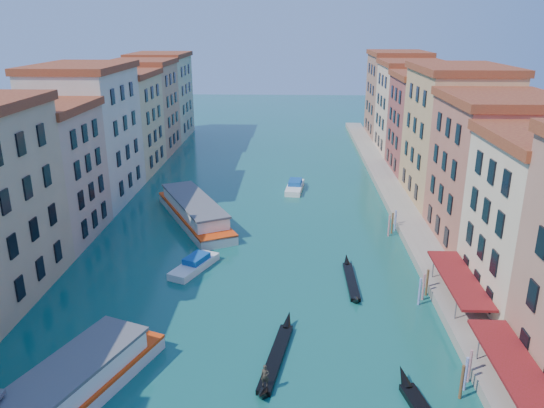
{
  "coord_description": "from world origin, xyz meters",
  "views": [
    {
      "loc": [
        5.66,
        -8.49,
        26.85
      ],
      "look_at": [
        3.44,
        47.92,
        7.41
      ],
      "focal_mm": 35.0,
      "sensor_mm": 36.0,
      "label": 1
    }
  ],
  "objects": [
    {
      "name": "mooring_poles_right",
      "position": [
        19.1,
        28.8,
        1.3
      ],
      "size": [
        1.44,
        54.24,
        3.2
      ],
      "color": "brown",
      "rests_on": "ground"
    },
    {
      "name": "gondola_fore",
      "position": [
        4.51,
        29.27,
        0.42
      ],
      "size": [
        3.15,
        12.42,
        2.49
      ],
      "rotation": [
        0.0,
        0.0,
        -0.18
      ],
      "color": "black",
      "rests_on": "ground"
    },
    {
      "name": "left_bank_palazzos",
      "position": [
        -26.0,
        64.68,
        9.71
      ],
      "size": [
        12.8,
        128.4,
        21.0
      ],
      "color": "#C1AC8D",
      "rests_on": "ground"
    },
    {
      "name": "motorboat_mid",
      "position": [
        -5.34,
        46.14,
        0.59
      ],
      "size": [
        5.03,
        7.6,
        1.51
      ],
      "rotation": [
        0.0,
        0.0,
        -0.41
      ],
      "color": "silver",
      "rests_on": "ground"
    },
    {
      "name": "vaporetto_far",
      "position": [
        -8.17,
        61.75,
        1.46
      ],
      "size": [
        14.34,
        21.64,
        3.24
      ],
      "rotation": [
        0.0,
        0.0,
        0.47
      ],
      "color": "silver",
      "rests_on": "ground"
    },
    {
      "name": "gondola_far",
      "position": [
        12.21,
        43.64,
        0.32
      ],
      "size": [
        1.12,
        11.07,
        1.57
      ],
      "rotation": [
        0.0,
        0.0,
        0.01
      ],
      "color": "black",
      "rests_on": "ground"
    },
    {
      "name": "motorboat_far",
      "position": [
        6.15,
        76.87,
        0.64
      ],
      "size": [
        3.31,
        8.1,
        1.63
      ],
      "rotation": [
        0.0,
        0.0,
        -0.11
      ],
      "color": "white",
      "rests_on": "ground"
    },
    {
      "name": "quay",
      "position": [
        22.0,
        65.0,
        0.5
      ],
      "size": [
        4.0,
        140.0,
        1.0
      ],
      "primitive_type": "cube",
      "color": "gray",
      "rests_on": "ground"
    },
    {
      "name": "right_bank_palazzos",
      "position": [
        30.0,
        65.0,
        9.75
      ],
      "size": [
        12.8,
        128.4,
        21.0
      ],
      "color": "#9B423D",
      "rests_on": "ground"
    },
    {
      "name": "vaporetto_near",
      "position": [
        -11.14,
        21.74,
        1.4
      ],
      "size": [
        11.95,
        21.15,
        3.1
      ],
      "rotation": [
        0.0,
        0.0,
        -0.37
      ],
      "color": "silver",
      "rests_on": "ground"
    },
    {
      "name": "restaurant_awnings",
      "position": [
        22.19,
        23.0,
        2.99
      ],
      "size": [
        3.2,
        44.55,
        3.12
      ],
      "color": "maroon",
      "rests_on": "ground"
    }
  ]
}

